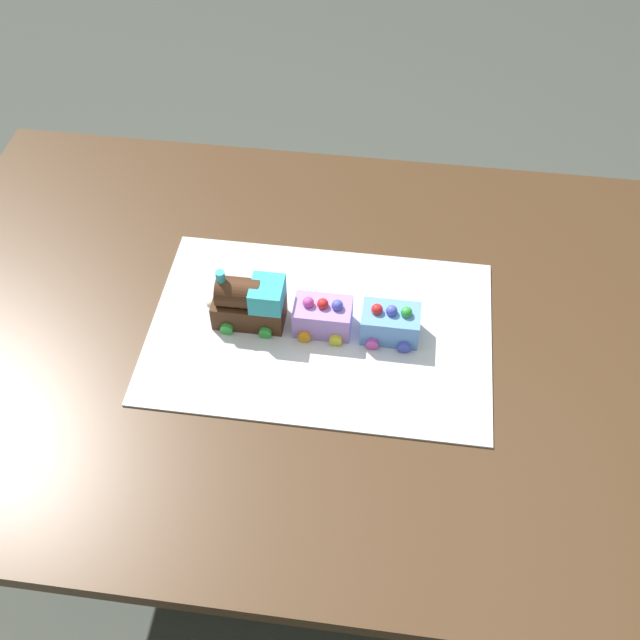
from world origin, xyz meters
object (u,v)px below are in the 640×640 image
dining_table (288,364)px  cake_locomotive (249,302)px  cake_car_flatbed_lavender (323,316)px  cake_car_tanker_sky_blue (390,323)px

dining_table → cake_locomotive: 0.17m
cake_car_flatbed_lavender → cake_car_tanker_sky_blue: 0.12m
dining_table → cake_car_tanker_sky_blue: size_ratio=14.00×
dining_table → cake_car_flatbed_lavender: size_ratio=14.00×
dining_table → cake_car_tanker_sky_blue: cake_car_tanker_sky_blue is taller
cake_locomotive → cake_car_flatbed_lavender: (0.13, 0.00, -0.02)m
dining_table → cake_locomotive: size_ratio=10.00×
cake_car_flatbed_lavender → cake_car_tanker_sky_blue: size_ratio=1.00×
cake_locomotive → cake_car_tanker_sky_blue: size_ratio=1.40×
cake_car_tanker_sky_blue → cake_car_flatbed_lavender: bearing=180.0°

